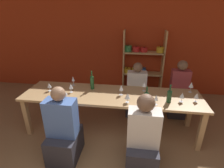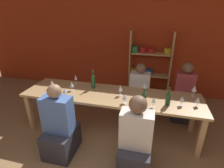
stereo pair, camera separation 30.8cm
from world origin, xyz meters
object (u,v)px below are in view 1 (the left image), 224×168
(wine_glass_red_b, at_px, (65,93))
(wine_glass_white_b, at_px, (121,88))
(dining_table, at_px, (111,98))
(wine_bottle_dark, at_px, (92,82))
(person_far_b, at_px, (136,95))
(wine_glass_red_e, at_px, (156,98))
(wine_glass_red_d, at_px, (73,79))
(person_near_b, at_px, (64,134))
(wine_glass_red_a, at_px, (182,96))
(wine_bottle_green, at_px, (169,96))
(person_far_a, at_px, (178,95))
(wine_glass_empty_c, at_px, (71,86))
(shelf_unit, at_px, (141,70))
(wine_glass_white_c, at_px, (191,85))
(wine_glass_white_a, at_px, (197,96))
(wine_bottle_amber, at_px, (146,97))
(person_near_a, at_px, (142,142))
(wine_glass_empty_b, at_px, (144,84))
(wine_glass_red_c, at_px, (49,85))

(wine_glass_red_b, bearing_deg, wine_glass_white_b, 18.36)
(dining_table, relative_size, wine_bottle_dark, 8.85)
(dining_table, relative_size, person_far_b, 2.71)
(wine_glass_red_e, bearing_deg, wine_glass_red_d, 160.13)
(wine_glass_red_e, bearing_deg, wine_glass_red_b, -178.75)
(person_near_b, bearing_deg, wine_glass_red_e, 19.26)
(person_near_b, bearing_deg, wine_glass_red_a, 19.41)
(wine_bottle_green, bearing_deg, person_near_b, -159.59)
(person_far_a, xyz_separation_m, person_near_b, (-1.92, -1.46, -0.03))
(person_near_b, bearing_deg, wine_glass_red_b, 102.96)
(wine_glass_red_a, relative_size, wine_glass_empty_c, 0.94)
(shelf_unit, relative_size, wine_glass_white_c, 8.55)
(wine_glass_white_a, distance_m, wine_glass_red_e, 0.68)
(wine_glass_white_a, relative_size, wine_glass_empty_c, 0.88)
(wine_bottle_green, bearing_deg, dining_table, 170.73)
(wine_glass_red_e, bearing_deg, wine_glass_white_a, 16.09)
(wine_glass_white_b, height_order, person_near_b, person_near_b)
(wine_bottle_amber, bearing_deg, wine_glass_red_a, 14.22)
(wine_glass_white_c, bearing_deg, person_near_a, -128.99)
(wine_glass_empty_b, xyz_separation_m, person_near_b, (-1.18, -0.95, -0.46))
(wine_bottle_amber, distance_m, wine_glass_red_a, 0.58)
(shelf_unit, relative_size, person_near_a, 1.41)
(wine_glass_red_a, relative_size, wine_glass_red_d, 0.87)
(person_near_b, bearing_deg, person_far_b, 53.37)
(wine_glass_red_c, bearing_deg, shelf_unit, 45.12)
(wine_glass_red_a, bearing_deg, person_near_b, -160.59)
(wine_glass_red_b, relative_size, person_far_a, 0.13)
(wine_glass_empty_c, xyz_separation_m, person_near_b, (0.10, -0.71, -0.45))
(wine_glass_red_c, xyz_separation_m, person_far_a, (2.43, 0.74, -0.41))
(wine_glass_red_e, height_order, person_near_b, person_near_b)
(shelf_unit, height_order, wine_glass_white_a, shelf_unit)
(wine_bottle_dark, distance_m, wine_glass_red_a, 1.56)
(dining_table, relative_size, wine_glass_empty_b, 17.59)
(wine_glass_red_d, relative_size, wine_glass_white_b, 0.99)
(person_far_b, bearing_deg, wine_bottle_green, 120.96)
(wine_glass_red_e, bearing_deg, wine_glass_red_c, 172.45)
(wine_glass_empty_c, distance_m, person_far_b, 1.43)
(wine_bottle_green, height_order, wine_glass_empty_b, wine_bottle_green)
(person_near_a, xyz_separation_m, person_near_b, (-1.16, 0.03, -0.00))
(wine_bottle_green, height_order, wine_glass_red_a, wine_bottle_green)
(wine_bottle_dark, bearing_deg, shelf_unit, 58.08)
(wine_bottle_green, bearing_deg, wine_glass_red_c, 176.22)
(wine_bottle_dark, height_order, person_far_b, person_far_b)
(wine_glass_empty_b, height_order, wine_glass_empty_c, wine_glass_empty_b)
(wine_glass_white_c, height_order, person_far_a, person_far_a)
(shelf_unit, relative_size, wine_bottle_dark, 4.73)
(wine_glass_white_a, height_order, person_near_a, person_near_a)
(wine_glass_white_c, bearing_deg, wine_glass_empty_c, -172.01)
(wine_glass_red_a, height_order, wine_glass_white_b, wine_glass_white_b)
(wine_glass_red_b, distance_m, wine_glass_empty_b, 1.38)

